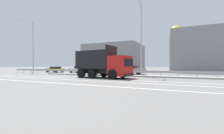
# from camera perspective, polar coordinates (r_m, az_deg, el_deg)

# --- Properties ---
(ground_plane) EXTENTS (320.00, 320.00, 0.00)m
(ground_plane) POSITION_cam_1_polar(r_m,az_deg,el_deg) (17.54, 2.91, -4.16)
(ground_plane) COLOR #605E5B
(lane_strip_0) EXTENTS (50.17, 0.16, 0.01)m
(lane_strip_0) POSITION_cam_1_polar(r_m,az_deg,el_deg) (16.25, -6.50, -4.52)
(lane_strip_0) COLOR silver
(lane_strip_0) RESTS_ON ground_plane
(lane_strip_1) EXTENTS (50.17, 0.16, 0.01)m
(lane_strip_1) POSITION_cam_1_polar(r_m,az_deg,el_deg) (14.68, -10.33, -5.06)
(lane_strip_1) COLOR silver
(lane_strip_1) RESTS_ON ground_plane
(lane_strip_2) EXTENTS (50.17, 0.16, 0.01)m
(lane_strip_2) POSITION_cam_1_polar(r_m,az_deg,el_deg) (12.54, -17.60, -6.03)
(lane_strip_2) COLOR silver
(lane_strip_2) RESTS_ON ground_plane
(median_island) EXTENTS (27.60, 1.10, 0.18)m
(median_island) POSITION_cam_1_polar(r_m,az_deg,el_deg) (20.06, 5.78, -3.32)
(median_island) COLOR gray
(median_island) RESTS_ON ground_plane
(median_guardrail) EXTENTS (50.17, 0.09, 0.78)m
(median_guardrail) POSITION_cam_1_polar(r_m,az_deg,el_deg) (21.30, 6.95, -1.81)
(median_guardrail) COLOR #9EA0A5
(median_guardrail) RESTS_ON ground_plane
(dump_truck) EXTENTS (6.92, 3.32, 3.72)m
(dump_truck) POSITION_cam_1_polar(r_m,az_deg,el_deg) (17.29, -1.11, 0.12)
(dump_truck) COLOR red
(dump_truck) RESTS_ON ground_plane
(median_road_sign) EXTENTS (0.84, 0.16, 2.71)m
(median_road_sign) POSITION_cam_1_polar(r_m,az_deg,el_deg) (22.16, -6.61, 0.62)
(median_road_sign) COLOR white
(median_road_sign) RESTS_ON ground_plane
(street_lamp_0) EXTENTS (0.71, 2.77, 9.38)m
(street_lamp_0) POSITION_cam_1_polar(r_m,az_deg,el_deg) (31.19, -28.18, 7.47)
(street_lamp_0) COLOR #ADADB2
(street_lamp_0) RESTS_ON ground_plane
(street_lamp_1) EXTENTS (0.70, 1.83, 9.29)m
(street_lamp_1) POSITION_cam_1_polar(r_m,az_deg,el_deg) (19.77, 11.00, 11.16)
(street_lamp_1) COLOR #ADADB2
(street_lamp_1) RESTS_ON ground_plane
(parked_car_0) EXTENTS (4.31, 2.09, 1.21)m
(parked_car_0) POSITION_cam_1_polar(r_m,az_deg,el_deg) (34.13, -20.87, -0.85)
(parked_car_0) COLOR #B27A14
(parked_car_0) RESTS_ON ground_plane
(parked_car_1) EXTENTS (4.59, 2.11, 1.32)m
(parked_car_1) POSITION_cam_1_polar(r_m,az_deg,el_deg) (29.99, -12.00, -0.91)
(parked_car_1) COLOR silver
(parked_car_1) RESTS_ON ground_plane
(parked_car_2) EXTENTS (3.92, 1.87, 1.31)m
(parked_car_2) POSITION_cam_1_polar(r_m,az_deg,el_deg) (27.00, -2.96, -1.11)
(parked_car_2) COLOR navy
(parked_car_2) RESTS_ON ground_plane
(parked_car_3) EXTENTS (4.68, 2.05, 1.47)m
(parked_car_3) POSITION_cam_1_polar(r_m,az_deg,el_deg) (25.13, 7.11, -1.05)
(parked_car_3) COLOR gray
(parked_car_3) RESTS_ON ground_plane
(background_building_0) EXTENTS (14.48, 11.49, 7.12)m
(background_building_0) POSITION_cam_1_polar(r_m,az_deg,el_deg) (41.71, 0.90, 3.42)
(background_building_0) COLOR gray
(background_building_0) RESTS_ON ground_plane
(background_building_1) EXTENTS (19.82, 13.50, 8.61)m
(background_building_1) POSITION_cam_1_polar(r_m,az_deg,el_deg) (38.44, 36.85, 4.70)
(background_building_1) COLOR gray
(background_building_1) RESTS_ON ground_plane
(church_tower) EXTENTS (3.60, 3.60, 14.57)m
(church_tower) POSITION_cam_1_polar(r_m,az_deg,el_deg) (50.19, 23.06, 6.49)
(church_tower) COLOR silver
(church_tower) RESTS_ON ground_plane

